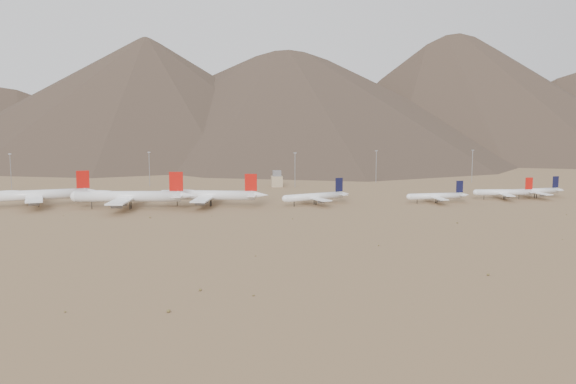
{
  "coord_description": "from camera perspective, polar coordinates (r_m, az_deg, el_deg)",
  "views": [
    {
      "loc": [
        -17.94,
        -348.9,
        54.7
      ],
      "look_at": [
        27.52,
        30.0,
        7.25
      ],
      "focal_mm": 40.0,
      "sensor_mm": 36.0,
      "label": 1
    }
  ],
  "objects": [
    {
      "name": "ground",
      "position": [
        353.62,
        -3.85,
        -1.83
      ],
      "size": [
        3000.0,
        3000.0,
        0.0
      ],
      "primitive_type": "plane",
      "color": "#A27D53",
      "rests_on": "ground"
    },
    {
      "name": "mountain_ridge",
      "position": [
        1252.66,
        -6.12,
        11.41
      ],
      "size": [
        4400.0,
        1000.0,
        300.0
      ],
      "color": "brown",
      "rests_on": "ground"
    },
    {
      "name": "widebody_west",
      "position": [
        401.01,
        -21.43,
        -0.23
      ],
      "size": [
        67.11,
        52.91,
        20.33
      ],
      "rotation": [
        0.0,
        0.0,
        0.25
      ],
      "color": "white",
      "rests_on": "ground"
    },
    {
      "name": "widebody_centre",
      "position": [
        375.53,
        -13.98,
        -0.37
      ],
      "size": [
        71.5,
        55.4,
        21.27
      ],
      "rotation": [
        0.0,
        0.0,
        -0.11
      ],
      "color": "white",
      "rests_on": "ground"
    },
    {
      "name": "widebody_east",
      "position": [
        378.02,
        -7.01,
        -0.27
      ],
      "size": [
        64.21,
        50.37,
        19.32
      ],
      "rotation": [
        0.0,
        0.0,
        -0.21
      ],
      "color": "white",
      "rests_on": "ground"
    },
    {
      "name": "narrowbody_a",
      "position": [
        381.85,
        2.47,
        -0.4
      ],
      "size": [
        43.95,
        33.0,
        15.33
      ],
      "rotation": [
        0.0,
        0.0,
        0.38
      ],
      "color": "white",
      "rests_on": "ground"
    },
    {
      "name": "narrowbody_b",
      "position": [
        399.01,
        13.12,
        -0.35
      ],
      "size": [
        40.58,
        29.22,
        13.39
      ],
      "rotation": [
        0.0,
        0.0,
        0.08
      ],
      "color": "white",
      "rests_on": "ground"
    },
    {
      "name": "narrowbody_c",
      "position": [
        427.81,
        18.73,
        -0.03
      ],
      "size": [
        42.12,
        30.42,
        13.91
      ],
      "rotation": [
        0.0,
        0.0,
        -0.1
      ],
      "color": "white",
      "rests_on": "ground"
    },
    {
      "name": "narrowbody_d",
      "position": [
        441.37,
        21.2,
        0.07
      ],
      "size": [
        40.95,
        29.96,
        13.65
      ],
      "rotation": [
        0.0,
        0.0,
        0.19
      ],
      "color": "white",
      "rests_on": "ground"
    },
    {
      "name": "control_tower",
      "position": [
        473.93,
        -1.0,
        1.11
      ],
      "size": [
        8.0,
        8.0,
        12.0
      ],
      "color": "tan",
      "rests_on": "ground"
    },
    {
      "name": "mast_far_west",
      "position": [
        499.52,
        -23.43,
        1.85
      ],
      "size": [
        2.0,
        0.6,
        25.7
      ],
      "color": "gray",
      "rests_on": "ground"
    },
    {
      "name": "mast_west",
      "position": [
        488.56,
        -12.23,
        2.17
      ],
      "size": [
        2.0,
        0.6,
        25.7
      ],
      "color": "gray",
      "rests_on": "ground"
    },
    {
      "name": "mast_centre",
      "position": [
        469.76,
        0.63,
        2.14
      ],
      "size": [
        2.0,
        0.6,
        25.7
      ],
      "color": "gray",
      "rests_on": "ground"
    },
    {
      "name": "mast_east",
      "position": [
        502.6,
        7.85,
        2.4
      ],
      "size": [
        2.0,
        0.6,
        25.7
      ],
      "color": "gray",
      "rests_on": "ground"
    },
    {
      "name": "mast_far_east",
      "position": [
        523.25,
        16.06,
        2.37
      ],
      "size": [
        2.0,
        0.6,
        25.7
      ],
      "color": "gray",
      "rests_on": "ground"
    },
    {
      "name": "desert_scrub",
      "position": [
        240.74,
        -5.07,
        -6.0
      ],
      "size": [
        411.61,
        176.99,
        0.9
      ],
      "color": "brown",
      "rests_on": "ground"
    }
  ]
}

